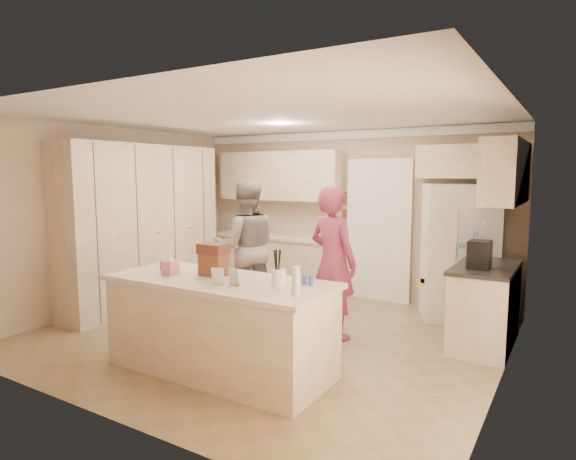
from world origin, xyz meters
The scene contains 41 objects.
floor centered at (0.00, 0.00, -0.01)m, with size 5.20×4.60×0.02m, color #8C7354.
ceiling centered at (0.00, 0.00, 2.61)m, with size 5.20×4.60×0.02m, color white.
wall_back centered at (0.00, 2.31, 1.30)m, with size 5.20×0.02×2.60m, color #BEA68D.
wall_front centered at (0.00, -2.31, 1.30)m, with size 5.20×0.02×2.60m, color #BEA68D.
wall_left centered at (-2.61, 0.00, 1.30)m, with size 0.02×4.60×2.60m, color #BEA68D.
wall_right centered at (2.61, 0.00, 1.30)m, with size 0.02×4.60×2.60m, color #BEA68D.
crown_back centered at (0.00, 2.26, 2.53)m, with size 5.20×0.08×0.12m, color white.
pantry_bank centered at (-2.30, 0.20, 1.18)m, with size 0.60×2.60×2.35m, color beige.
back_base_cab centered at (-1.15, 2.00, 0.44)m, with size 2.20×0.60×0.88m, color beige.
back_countertop centered at (-1.15, 1.99, 0.90)m, with size 2.24×0.63×0.04m, color beige.
back_upper_cab centered at (-1.15, 2.12, 1.90)m, with size 2.20×0.35×0.80m, color beige.
doorway_opening centered at (0.55, 2.28, 1.05)m, with size 0.90×0.06×2.10m, color black.
doorway_casing centered at (0.55, 2.24, 1.05)m, with size 1.02×0.03×2.22m, color white.
wall_frame_upper centered at (0.02, 2.27, 1.55)m, with size 0.15×0.02×0.20m, color brown.
wall_frame_lower centered at (0.02, 2.27, 1.28)m, with size 0.15×0.02×0.20m, color brown.
refrigerator centered at (1.80, 1.93, 0.90)m, with size 0.90×0.70×1.80m, color white.
fridge_seam centered at (1.80, 1.57, 0.90)m, with size 0.01×0.02×1.78m, color gray.
fridge_dispenser centered at (1.58, 1.56, 1.15)m, with size 0.22×0.03×0.35m, color black.
fridge_handle_l centered at (1.75, 1.56, 1.05)m, with size 0.02×0.02×0.85m, color silver.
fridge_handle_r centered at (1.85, 1.56, 1.05)m, with size 0.02×0.02×0.85m, color silver.
over_fridge_cab centered at (1.65, 2.12, 2.10)m, with size 0.95×0.35×0.45m, color beige.
right_base_cab centered at (2.30, 1.00, 0.44)m, with size 0.60×1.20×0.88m, color beige.
right_countertop centered at (2.29, 1.00, 0.90)m, with size 0.63×1.24×0.04m, color #2D2B28.
right_upper_cab centered at (2.43, 1.20, 1.95)m, with size 0.35×1.50×0.70m, color beige.
coffee_maker centered at (2.25, 0.80, 1.07)m, with size 0.22×0.28×0.30m, color black.
island_base centered at (0.20, -1.10, 0.44)m, with size 2.20×0.90×0.88m, color beige.
island_top centered at (0.20, -1.10, 0.90)m, with size 2.28×0.96×0.05m, color beige.
utensil_crock centered at (0.85, -1.05, 1.00)m, with size 0.13×0.13×0.15m, color white.
tissue_box centered at (-0.35, -1.20, 1.00)m, with size 0.13×0.13×0.14m, color pink.
tissue_plume centered at (-0.35, -1.20, 1.10)m, with size 0.08×0.08×0.08m, color white.
dollhouse_body centered at (0.05, -1.00, 1.04)m, with size 0.26×0.18×0.22m, color brown.
dollhouse_roof centered at (0.05, -1.00, 1.20)m, with size 0.28×0.20×0.10m, color #592D1E.
jam_jar centered at (-0.60, -1.05, 0.97)m, with size 0.07×0.07×0.09m, color #59263F.
greeting_card_a centered at (0.35, -1.30, 1.01)m, with size 0.12×0.01×0.16m, color white.
greeting_card_b centered at (0.50, -1.25, 1.01)m, with size 0.12×0.01×0.16m, color silver.
water_bottle centered at (1.15, -1.25, 1.04)m, with size 0.07×0.07×0.24m, color silver.
shaker_salt centered at (1.02, -0.88, 0.97)m, with size 0.05×0.05×0.09m, color #4157AE.
shaker_pepper centered at (1.09, -0.88, 0.97)m, with size 0.05×0.05×0.09m, color #4157AE.
teen_boy centered at (-0.75, 0.63, 0.93)m, with size 0.90×0.70×1.86m, color gray.
teen_girl centered at (0.70, 0.37, 0.90)m, with size 0.66×0.43×1.80m, color #A33763.
fridge_magnets centered at (1.80, 1.57, 0.90)m, with size 0.76×0.02×1.44m, color tan, non-canonical shape.
Camera 1 is at (3.14, -4.66, 1.94)m, focal length 30.00 mm.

